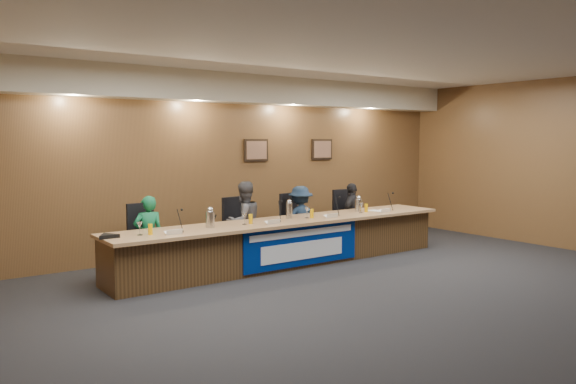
% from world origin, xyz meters
% --- Properties ---
extents(floor, '(10.00, 10.00, 0.00)m').
position_xyz_m(floor, '(0.00, 0.00, 0.00)').
color(floor, black).
rests_on(floor, ground).
extents(ceiling, '(10.00, 8.00, 0.04)m').
position_xyz_m(ceiling, '(0.00, 0.00, 3.20)').
color(ceiling, silver).
rests_on(ceiling, wall_back).
extents(wall_back, '(10.00, 0.04, 3.20)m').
position_xyz_m(wall_back, '(0.00, 4.00, 1.60)').
color(wall_back, brown).
rests_on(wall_back, floor).
extents(soffit, '(10.00, 0.50, 0.50)m').
position_xyz_m(soffit, '(0.00, 3.75, 2.95)').
color(soffit, beige).
rests_on(soffit, wall_back).
extents(dais_body, '(6.00, 0.80, 0.70)m').
position_xyz_m(dais_body, '(0.00, 2.40, 0.35)').
color(dais_body, '#452E18').
rests_on(dais_body, floor).
extents(dais_top, '(6.10, 0.95, 0.05)m').
position_xyz_m(dais_top, '(0.00, 2.35, 0.72)').
color(dais_top, '#A47A4F').
rests_on(dais_top, dais_body).
extents(banner, '(2.20, 0.02, 0.65)m').
position_xyz_m(banner, '(0.00, 1.99, 0.38)').
color(banner, navy).
rests_on(banner, dais_body).
extents(banner_text_upper, '(2.00, 0.01, 0.10)m').
position_xyz_m(banner_text_upper, '(0.00, 1.97, 0.58)').
color(banner_text_upper, silver).
rests_on(banner_text_upper, banner).
extents(banner_text_lower, '(1.60, 0.01, 0.28)m').
position_xyz_m(banner_text_lower, '(0.00, 1.97, 0.30)').
color(banner_text_lower, silver).
rests_on(banner_text_lower, banner).
extents(wall_photo_left, '(0.52, 0.04, 0.42)m').
position_xyz_m(wall_photo_left, '(0.40, 3.97, 1.85)').
color(wall_photo_left, black).
rests_on(wall_photo_left, wall_back).
extents(wall_photo_right, '(0.52, 0.04, 0.42)m').
position_xyz_m(wall_photo_right, '(2.00, 3.97, 1.85)').
color(wall_photo_right, black).
rests_on(wall_photo_right, wall_back).
extents(panelist_a, '(0.49, 0.36, 1.22)m').
position_xyz_m(panelist_a, '(-2.15, 2.98, 0.61)').
color(panelist_a, '#10633A').
rests_on(panelist_a, floor).
extents(panelist_b, '(0.70, 0.57, 1.36)m').
position_xyz_m(panelist_b, '(-0.48, 2.98, 0.68)').
color(panelist_b, '#46464A').
rests_on(panelist_b, floor).
extents(panelist_c, '(0.86, 0.60, 1.22)m').
position_xyz_m(panelist_c, '(0.70, 2.98, 0.61)').
color(panelist_c, '#13243A').
rests_on(panelist_c, floor).
extents(panelist_d, '(0.77, 0.54, 1.22)m').
position_xyz_m(panelist_d, '(1.95, 2.98, 0.61)').
color(panelist_d, black).
rests_on(panelist_d, floor).
extents(office_chair_a, '(0.48, 0.48, 0.08)m').
position_xyz_m(office_chair_a, '(-2.15, 3.08, 0.48)').
color(office_chair_a, black).
rests_on(office_chair_a, floor).
extents(office_chair_b, '(0.55, 0.55, 0.08)m').
position_xyz_m(office_chair_b, '(-0.48, 3.08, 0.48)').
color(office_chair_b, black).
rests_on(office_chair_b, floor).
extents(office_chair_c, '(0.55, 0.55, 0.08)m').
position_xyz_m(office_chair_c, '(0.70, 3.08, 0.48)').
color(office_chair_c, black).
rests_on(office_chair_c, floor).
extents(office_chair_d, '(0.50, 0.50, 0.08)m').
position_xyz_m(office_chair_d, '(1.95, 3.08, 0.48)').
color(office_chair_d, black).
rests_on(office_chair_d, floor).
extents(nameplate_a, '(0.24, 0.08, 0.10)m').
position_xyz_m(nameplate_a, '(-2.13, 2.10, 0.80)').
color(nameplate_a, white).
rests_on(nameplate_a, dais_top).
extents(microphone_a, '(0.07, 0.07, 0.02)m').
position_xyz_m(microphone_a, '(-2.00, 2.23, 0.76)').
color(microphone_a, black).
rests_on(microphone_a, dais_top).
extents(juice_glass_a, '(0.06, 0.06, 0.15)m').
position_xyz_m(juice_glass_a, '(-2.40, 2.28, 0.82)').
color(juice_glass_a, '#F7B206').
rests_on(juice_glass_a, dais_top).
extents(water_glass_a, '(0.08, 0.08, 0.18)m').
position_xyz_m(water_glass_a, '(-2.54, 2.31, 0.84)').
color(water_glass_a, silver).
rests_on(water_glass_a, dais_top).
extents(nameplate_b, '(0.24, 0.08, 0.10)m').
position_xyz_m(nameplate_b, '(-0.48, 2.09, 0.80)').
color(nameplate_b, white).
rests_on(nameplate_b, dais_top).
extents(microphone_b, '(0.07, 0.07, 0.02)m').
position_xyz_m(microphone_b, '(-0.27, 2.28, 0.76)').
color(microphone_b, black).
rests_on(microphone_b, dais_top).
extents(juice_glass_b, '(0.06, 0.06, 0.15)m').
position_xyz_m(juice_glass_b, '(-0.75, 2.34, 0.82)').
color(juice_glass_b, '#F7B206').
rests_on(juice_glass_b, dais_top).
extents(water_glass_b, '(0.08, 0.08, 0.18)m').
position_xyz_m(water_glass_b, '(-0.88, 2.31, 0.84)').
color(water_glass_b, silver).
rests_on(water_glass_b, dais_top).
extents(nameplate_c, '(0.24, 0.08, 0.10)m').
position_xyz_m(nameplate_c, '(0.70, 2.10, 0.80)').
color(nameplate_c, white).
rests_on(nameplate_c, dais_top).
extents(microphone_c, '(0.07, 0.07, 0.02)m').
position_xyz_m(microphone_c, '(0.91, 2.25, 0.76)').
color(microphone_c, black).
rests_on(microphone_c, dais_top).
extents(juice_glass_c, '(0.06, 0.06, 0.15)m').
position_xyz_m(juice_glass_c, '(0.42, 2.29, 0.82)').
color(juice_glass_c, '#F7B206').
rests_on(juice_glass_c, dais_top).
extents(water_glass_c, '(0.08, 0.08, 0.18)m').
position_xyz_m(water_glass_c, '(0.34, 2.32, 0.84)').
color(water_glass_c, silver).
rests_on(water_glass_c, dais_top).
extents(nameplate_d, '(0.24, 0.08, 0.10)m').
position_xyz_m(nameplate_d, '(1.93, 2.07, 0.80)').
color(nameplate_d, white).
rests_on(nameplate_d, dais_top).
extents(microphone_d, '(0.07, 0.07, 0.02)m').
position_xyz_m(microphone_d, '(2.16, 2.23, 0.76)').
color(microphone_d, black).
rests_on(microphone_d, dais_top).
extents(juice_glass_d, '(0.06, 0.06, 0.15)m').
position_xyz_m(juice_glass_d, '(1.69, 2.32, 0.82)').
color(juice_glass_d, '#F7B206').
rests_on(juice_glass_d, dais_top).
extents(water_glass_d, '(0.08, 0.08, 0.18)m').
position_xyz_m(water_glass_d, '(1.52, 2.27, 0.84)').
color(water_glass_d, silver).
rests_on(water_glass_d, dais_top).
extents(carafe_left, '(0.13, 0.13, 0.24)m').
position_xyz_m(carafe_left, '(-1.44, 2.36, 0.87)').
color(carafe_left, silver).
rests_on(carafe_left, dais_top).
extents(carafe_mid, '(0.11, 0.11, 0.26)m').
position_xyz_m(carafe_mid, '(0.07, 2.46, 0.88)').
color(carafe_mid, silver).
rests_on(carafe_mid, dais_top).
extents(carafe_right, '(0.12, 0.12, 0.22)m').
position_xyz_m(carafe_right, '(1.62, 2.46, 0.86)').
color(carafe_right, silver).
rests_on(carafe_right, dais_top).
extents(speakerphone, '(0.32, 0.32, 0.05)m').
position_xyz_m(speakerphone, '(-2.96, 2.36, 0.78)').
color(speakerphone, black).
rests_on(speakerphone, dais_top).
extents(paper_stack, '(0.26, 0.33, 0.01)m').
position_xyz_m(paper_stack, '(1.95, 2.32, 0.75)').
color(paper_stack, white).
rests_on(paper_stack, dais_top).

